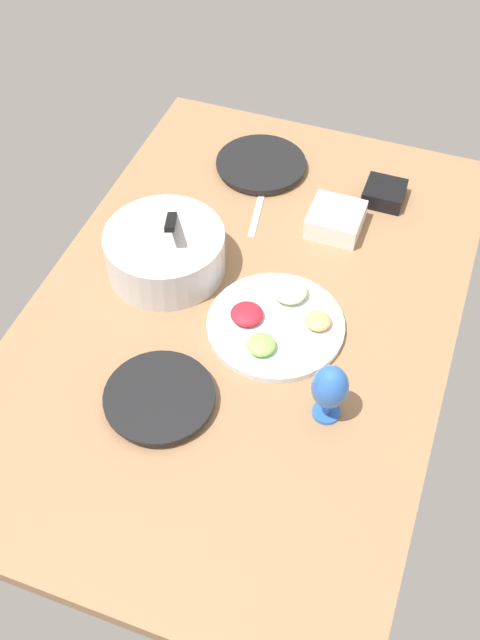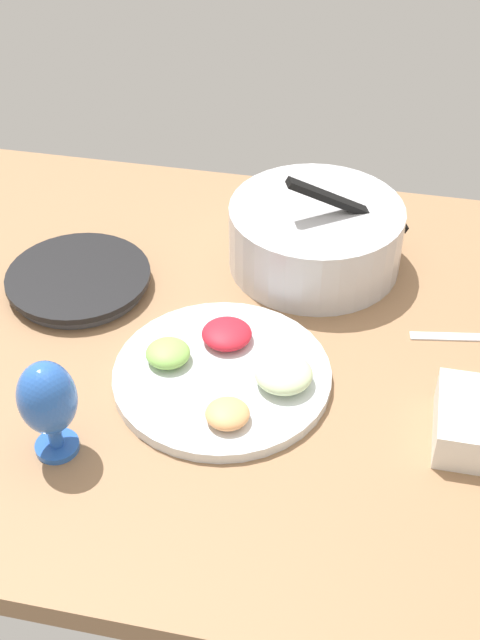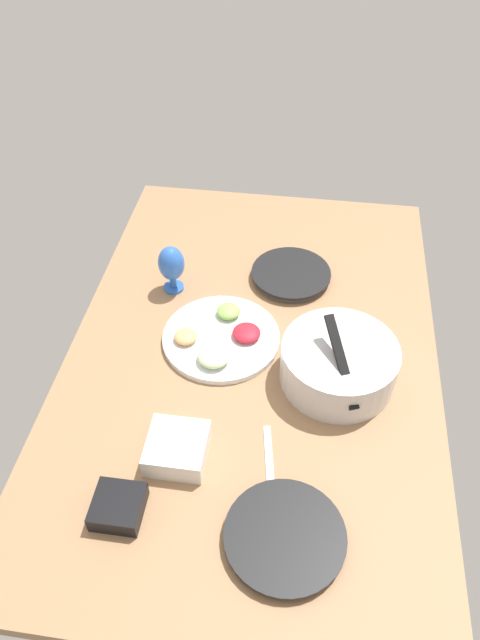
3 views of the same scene
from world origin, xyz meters
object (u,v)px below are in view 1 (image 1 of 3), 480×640
Objects in this scene: dinner_plate_right at (261,165)px; square_bowl_white at (336,219)px; hurricane_glass_blue at (330,389)px; fruit_platter at (276,322)px; mixing_bowl at (165,250)px; square_bowl_black at (384,193)px; dinner_plate_left at (160,399)px.

square_bowl_white is at bearing -122.51° from dinner_plate_right.
dinner_plate_right is 88.06cm from hurricane_glass_blue.
mixing_bowl is at bearing 74.71° from fruit_platter.
dinner_plate_right is at bearing 22.41° from fruit_platter.
square_bowl_white is 1.28× the size of square_bowl_black.
mixing_bowl is 34.80cm from fruit_platter.
mixing_bowl reaches higher than square_bowl_white.
mixing_bowl reaches higher than square_bowl_black.
square_bowl_white is (29.86, -37.49, -2.98)cm from mixing_bowl.
dinner_plate_left is 1.58× the size of hurricane_glass_blue.
dinner_plate_left is 72.86cm from square_bowl_white.
square_bowl_white is (38.95, -4.25, 1.91)cm from fruit_platter.
square_bowl_white reaches higher than dinner_plate_right.
mixing_bowl is at bearing 21.44° from dinner_plate_left.
square_bowl_black reaches higher than dinner_plate_left.
mixing_bowl is at bearing 128.54° from square_bowl_white.
square_bowl_black is at bearing -31.53° from square_bowl_white.
fruit_platter is 28.84cm from hurricane_glass_blue.
dinner_plate_right is at bearing -11.83° from mixing_bowl.
square_bowl_black is at bearing -20.42° from dinner_plate_left.
square_bowl_white is at bearing 13.51° from hurricane_glass_blue.
hurricane_glass_blue is (9.97, -36.24, 8.16)cm from dinner_plate_left.
fruit_platter reaches higher than square_bowl_black.
fruit_platter is 2.11× the size of hurricane_glass_blue.
fruit_platter is at bearing -157.59° from dinner_plate_right.
fruit_platter is 3.05× the size of square_bowl_black.
mixing_bowl is (-47.42, 9.93, 5.08)cm from dinner_plate_right.
mixing_bowl reaches higher than hurricane_glass_blue.
mixing_bowl reaches higher than dinner_plate_left.
hurricane_glass_blue is 76.16cm from square_bowl_black.
square_bowl_black is (16.23, -9.95, -0.81)cm from square_bowl_white.
fruit_platter is 39.22cm from square_bowl_white.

